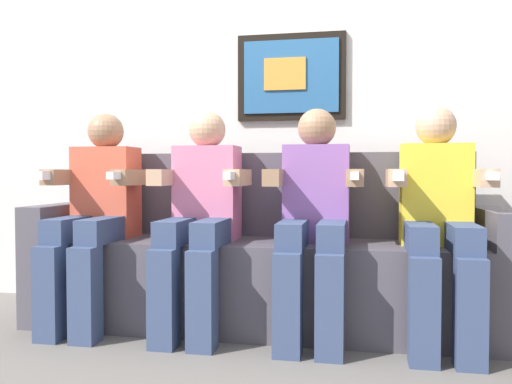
{
  "coord_description": "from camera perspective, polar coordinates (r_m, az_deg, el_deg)",
  "views": [
    {
      "loc": [
        0.5,
        -2.4,
        0.79
      ],
      "look_at": [
        0.0,
        0.15,
        0.7
      ],
      "focal_mm": 37.73,
      "sensor_mm": 36.0,
      "label": 1
    }
  ],
  "objects": [
    {
      "name": "ground_plane",
      "position": [
        2.58,
        -0.67,
        -15.88
      ],
      "size": [
        6.25,
        6.25,
        0.0
      ],
      "primitive_type": "plane",
      "color": "#66605B"
    },
    {
      "name": "person_right_center",
      "position": [
        2.57,
        6.23,
        -2.14
      ],
      "size": [
        0.46,
        0.56,
        1.11
      ],
      "color": "#8C59A5",
      "rests_on": "ground_plane"
    },
    {
      "name": "back_wall_assembly",
      "position": [
        3.24,
        2.17,
        11.07
      ],
      "size": [
        4.8,
        0.1,
        2.6
      ],
      "color": "silver",
      "rests_on": "ground_plane"
    },
    {
      "name": "person_leftmost",
      "position": [
        2.9,
        -16.64,
        -1.74
      ],
      "size": [
        0.46,
        0.56,
        1.11
      ],
      "color": "#D8593F",
      "rests_on": "ground_plane"
    },
    {
      "name": "person_rightmost",
      "position": [
        2.59,
        18.77,
        -2.2
      ],
      "size": [
        0.46,
        0.56,
        1.11
      ],
      "color": "yellow",
      "rests_on": "ground_plane"
    },
    {
      "name": "couch",
      "position": [
        2.81,
        0.7,
        -7.79
      ],
      "size": [
        2.4,
        0.58,
        0.9
      ],
      "color": "#514C56",
      "rests_on": "ground_plane"
    },
    {
      "name": "person_left_center",
      "position": [
        2.68,
        -5.88,
        -1.97
      ],
      "size": [
        0.46,
        0.56,
        1.11
      ],
      "color": "pink",
      "rests_on": "ground_plane"
    }
  ]
}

